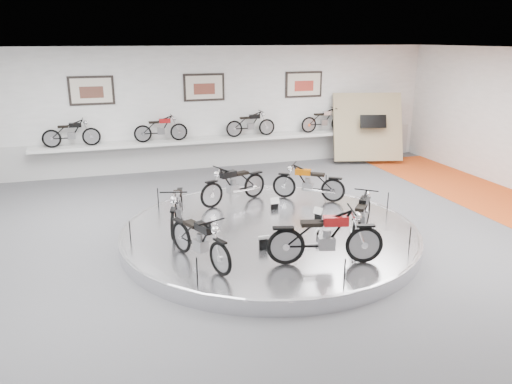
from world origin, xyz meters
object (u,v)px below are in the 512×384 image
object	(u,v)px
bike_a	(308,182)
bike_e	(326,236)
display_platform	(269,234)
shelf	(207,140)
bike_b	(234,184)
bike_c	(177,207)
bike_d	(200,239)
bike_f	(362,214)

from	to	relation	value
bike_a	bike_e	xyz separation A→B (m)	(-1.18, -3.55, 0.07)
display_platform	shelf	world-z (taller)	shelf
bike_b	bike_e	size ratio (longest dim) A/B	0.91
bike_c	bike_e	xyz separation A→B (m)	(2.29, -2.55, 0.05)
bike_a	shelf	bearing A→B (deg)	-38.39
bike_a	bike_b	distance (m)	1.89
bike_b	display_platform	bearing A→B (deg)	78.11
shelf	bike_a	world-z (taller)	bike_a
bike_c	bike_e	bearing A→B (deg)	56.45
bike_d	bike_f	distance (m)	3.52
bike_a	bike_f	xyz separation A→B (m)	(0.15, -2.46, -0.02)
display_platform	bike_a	xyz separation A→B (m)	(1.55, 1.53, 0.61)
bike_b	bike_d	distance (m)	3.54
display_platform	bike_a	bearing A→B (deg)	44.54
bike_b	bike_d	world-z (taller)	bike_b
shelf	bike_a	xyz separation A→B (m)	(1.55, -4.87, -0.24)
display_platform	bike_f	size ratio (longest dim) A/B	4.30
bike_c	bike_d	world-z (taller)	bike_c
bike_a	bike_d	xyz separation A→B (m)	(-3.34, -2.85, 0.01)
bike_b	bike_c	xyz separation A→B (m)	(-1.62, -1.35, -0.00)
display_platform	bike_c	world-z (taller)	bike_c
bike_a	bike_b	world-z (taller)	bike_b
bike_c	bike_e	distance (m)	3.43
display_platform	bike_e	world-z (taller)	bike_e
bike_b	bike_f	xyz separation A→B (m)	(2.01, -2.82, -0.05)
display_platform	bike_a	size ratio (longest dim) A/B	4.07
bike_e	bike_b	bearing A→B (deg)	113.91
bike_a	bike_b	bearing A→B (deg)	23.17
display_platform	bike_b	bearing A→B (deg)	99.21
bike_a	bike_c	distance (m)	3.61
bike_b	bike_d	size ratio (longest dim) A/B	1.03
display_platform	bike_e	distance (m)	2.17
bike_b	bike_e	bearing A→B (deg)	78.73
bike_f	bike_c	bearing A→B (deg)	107.65
bike_c	bike_b	bearing A→B (deg)	144.35
bike_d	bike_a	bearing A→B (deg)	108.00
display_platform	bike_b	distance (m)	2.01
bike_c	bike_e	size ratio (longest dim) A/B	0.91
bike_b	bike_e	xyz separation A→B (m)	(0.68, -3.90, 0.05)
bike_e	bike_d	bearing A→B (deg)	176.25
display_platform	bike_b	world-z (taller)	bike_b
bike_b	bike_c	size ratio (longest dim) A/B	1.01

